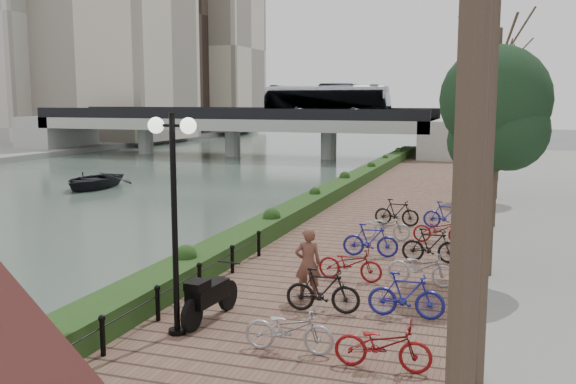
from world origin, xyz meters
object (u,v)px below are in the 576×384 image
at_px(motorcycle, 211,294).
at_px(pedestrian, 308,264).
at_px(lamppost, 173,175).
at_px(boat, 92,180).

relative_size(motorcycle, pedestrian, 1.06).
relative_size(lamppost, motorcycle, 2.44).
xyz_separation_m(motorcycle, pedestrian, (1.54, 2.08, 0.29)).
bearing_deg(boat, lamppost, -53.91).
distance_m(lamppost, motorcycle, 2.85).
height_order(lamppost, motorcycle, lamppost).
bearing_deg(pedestrian, motorcycle, 29.50).
xyz_separation_m(lamppost, boat, (-16.48, 20.39, -3.22)).
relative_size(motorcycle, boat, 0.38).
height_order(pedestrian, boat, pedestrian).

